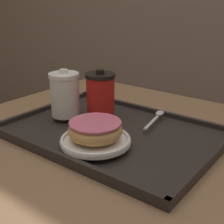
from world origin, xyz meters
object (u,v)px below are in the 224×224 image
coffee_cup_front (64,95)px  spoon (158,116)px  donut_chocolate_glazed (95,129)px  coffee_cup_rear (100,94)px

coffee_cup_front → spoon: 0.26m
donut_chocolate_glazed → coffee_cup_front: bearing=156.0°
coffee_cup_rear → spoon: (0.14, 0.08, -0.05)m
coffee_cup_rear → spoon: coffee_cup_rear is taller
coffee_cup_front → donut_chocolate_glazed: size_ratio=1.07×
coffee_cup_rear → coffee_cup_front: bearing=-137.1°
donut_chocolate_glazed → coffee_cup_rear: bearing=125.8°
coffee_cup_front → spoon: (0.21, 0.15, -0.06)m
coffee_cup_front → donut_chocolate_glazed: coffee_cup_front is taller
spoon → donut_chocolate_glazed: bearing=160.7°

